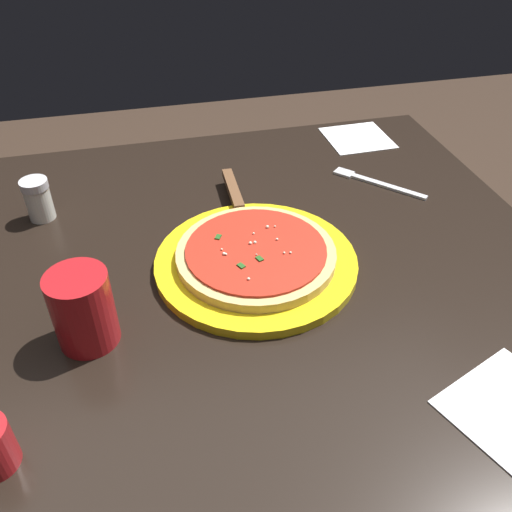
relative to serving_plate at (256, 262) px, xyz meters
name	(u,v)px	position (x,y,z in m)	size (l,w,h in m)	color
ground_plane	(263,503)	(-0.01, 0.02, -0.78)	(5.00, 5.00, 0.00)	#38281E
restaurant_table	(266,324)	(-0.01, 0.02, -0.15)	(0.91, 0.93, 0.77)	black
serving_plate	(256,262)	(0.00, 0.00, 0.00)	(0.31, 0.31, 0.01)	yellow
pizza	(256,254)	(0.00, 0.00, 0.02)	(0.24, 0.24, 0.02)	#DBB26B
pizza_server	(237,202)	(-0.16, 0.00, 0.01)	(0.22, 0.07, 0.01)	silver
cup_tall_drink	(83,309)	(0.10, -0.25, 0.05)	(0.08, 0.08, 0.11)	#B2191E
napkin_folded_right	(357,138)	(-0.38, 0.32, -0.01)	(0.13, 0.13, 0.00)	white
fork	(374,182)	(-0.19, 0.28, 0.00)	(0.15, 0.14, 0.00)	silver
parmesan_shaker	(38,199)	(-0.22, -0.33, 0.03)	(0.05, 0.05, 0.07)	silver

